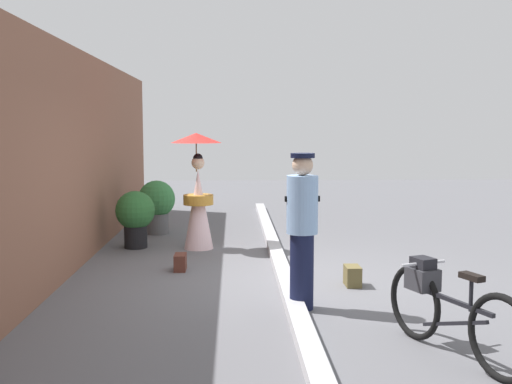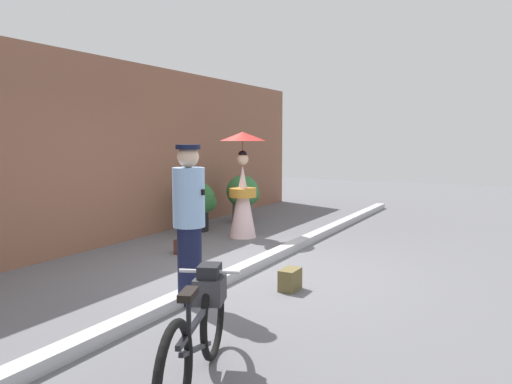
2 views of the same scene
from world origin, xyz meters
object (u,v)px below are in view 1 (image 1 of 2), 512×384
Objects in this scene: potted_plant_by_door at (158,203)px; backpack_spare at (181,262)px; potted_plant_small at (136,215)px; backpack_on_pavement at (353,275)px; person_with_parasol at (198,190)px; bicycle_near_officer at (447,308)px; person_officer at (302,226)px.

backpack_spare is (-3.01, -0.68, -0.45)m from potted_plant_by_door.
backpack_on_pavement is at bearing -129.54° from potted_plant_small.
bicycle_near_officer is at bearing -153.06° from person_with_parasol.
bicycle_near_officer is 0.97× the size of person_officer.
person_with_parasol is at bearing 40.25° from backpack_on_pavement.
person_officer is at bearing -156.03° from potted_plant_by_door.
potted_plant_by_door is at bearing 29.80° from person_with_parasol.
bicycle_near_officer is 5.63× the size of backpack_on_pavement.
potted_plant_small reaches higher than backpack_spare.
backpack_on_pavement is at bearing 8.65° from bicycle_near_officer.
person_officer is 3.63m from person_with_parasol.
person_officer is 1.44m from backpack_on_pavement.
person_officer reaches higher than potted_plant_small.
person_officer reaches higher than potted_plant_by_door.
backpack_on_pavement is (-3.92, -2.92, -0.44)m from potted_plant_by_door.
bicycle_near_officer reaches higher than backpack_spare.
person_with_parasol reaches higher than bicycle_near_officer.
potted_plant_small is 3.07× the size of backpack_spare.
bicycle_near_officer is 5.38m from person_with_parasol.
person_with_parasol is at bearing -96.07° from potted_plant_small.
potted_plant_by_door is 1.06× the size of potted_plant_small.
person_with_parasol reaches higher than backpack_on_pavement.
backpack_on_pavement reaches higher than backpack_spare.
bicycle_near_officer is 4.15m from backpack_spare.
person_officer is 0.90× the size of person_with_parasol.
backpack_spare is (-1.65, -0.87, -0.43)m from potted_plant_small.
potted_plant_small is at bearing 27.71° from backpack_spare.
potted_plant_small is at bearing 83.93° from person_with_parasol.
person_with_parasol reaches higher than person_officer.
potted_plant_by_door is (4.86, 2.16, -0.34)m from person_officer.
potted_plant_small reaches higher than bicycle_near_officer.
person_with_parasol reaches higher than backpack_spare.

